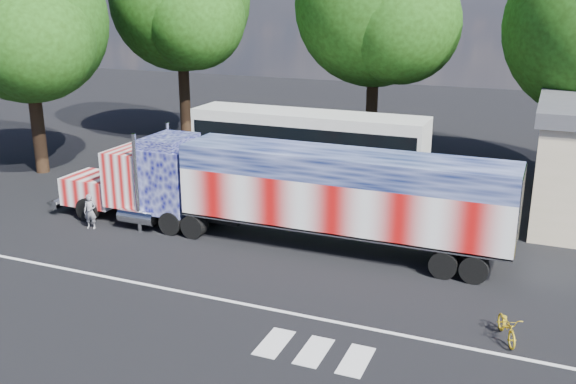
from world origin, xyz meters
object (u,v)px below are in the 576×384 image
at_px(semi_truck, 284,190).
at_px(tree_nw_a, 182,1).
at_px(tree_w_a, 27,22).
at_px(tree_n_mid, 378,6).
at_px(coach_bus, 308,145).
at_px(bicycle, 507,326).
at_px(woman, 90,211).

relative_size(semi_truck, tree_nw_a, 1.45).
height_order(tree_nw_a, tree_w_a, tree_nw_a).
bearing_deg(tree_n_mid, coach_bus, -103.14).
xyz_separation_m(tree_n_mid, tree_w_a, (-15.56, -11.17, -0.74)).
bearing_deg(bicycle, coach_bus, 109.22).
bearing_deg(tree_n_mid, semi_truck, -87.70).
bearing_deg(tree_w_a, tree_nw_a, 69.53).
bearing_deg(tree_n_mid, woman, -113.20).
height_order(coach_bus, tree_w_a, tree_w_a).
bearing_deg(woman, tree_nw_a, 91.71).
bearing_deg(woman, bicycle, -24.36).
xyz_separation_m(woman, tree_w_a, (-8.14, 6.15, 7.29)).
xyz_separation_m(woman, bicycle, (16.86, -2.83, -0.33)).
relative_size(coach_bus, tree_w_a, 1.00).
bearing_deg(tree_w_a, bicycle, -19.76).
height_order(coach_bus, woman, coach_bus).
bearing_deg(woman, tree_n_mid, 51.97).
distance_m(semi_truck, tree_w_a, 17.79).
distance_m(woman, bicycle, 17.10).
bearing_deg(coach_bus, tree_w_a, -163.30).
bearing_deg(semi_truck, tree_nw_a, 132.48).
xyz_separation_m(woman, tree_nw_a, (-4.62, 15.57, 8.23)).
bearing_deg(bicycle, tree_nw_a, 118.57).
height_order(bicycle, tree_n_mid, tree_n_mid).
relative_size(semi_truck, bicycle, 12.41).
bearing_deg(bicycle, woman, 149.62).
relative_size(woman, tree_w_a, 0.12).
relative_size(coach_bus, bicycle, 7.92).
height_order(bicycle, tree_nw_a, tree_nw_a).
height_order(coach_bus, tree_nw_a, tree_nw_a).
distance_m(bicycle, tree_w_a, 27.64).
height_order(tree_nw_a, tree_n_mid, tree_n_mid).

